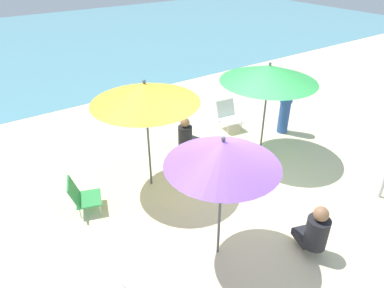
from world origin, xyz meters
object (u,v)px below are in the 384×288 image
Objects in this scene: beach_chair_b at (82,195)px; person_c at (186,136)px; umbrella_green at (269,73)px; beach_chair_a at (228,115)px; umbrella_purple at (223,153)px; person_b at (286,102)px; person_d at (225,171)px; person_a at (315,231)px; umbrella_yellow at (145,93)px.

person_c is (2.58, 0.58, 0.11)m from beach_chair_b.
beach_chair_a is at bearing 81.56° from umbrella_green.
umbrella_green reaches higher than umbrella_purple.
umbrella_green reaches higher than person_c.
umbrella_green is 1.32× the size of person_b.
umbrella_purple is 2.27× the size of person_d.
person_a reaches higher than person_c.
beach_chair_b is (-1.35, 2.10, -1.46)m from umbrella_purple.
umbrella_purple is 3.09m from umbrella_green.
beach_chair_b is 0.70× the size of person_a.
person_a is 0.58× the size of person_b.
beach_chair_a is 2.62m from person_d.
person_d is at bearing -118.87° from person_c.
umbrella_green reaches higher than beach_chair_a.
umbrella_purple reaches higher than person_d.
umbrella_yellow is at bearing 89.75° from umbrella_purple.
person_b is at bearing 19.15° from beach_chair_b.
beach_chair_b is 2.65m from person_c.
umbrella_yellow is 2.08m from beach_chair_b.
person_c is at bearing 144.31° from umbrella_green.
person_b is (3.74, 2.15, -0.98)m from umbrella_purple.
beach_chair_a is 1.07× the size of beach_chair_b.
beach_chair_a is 0.78× the size of person_c.
person_b reaches higher than beach_chair_b.
umbrella_purple is 2.11m from umbrella_yellow.
person_b is 1.80× the size of person_c.
beach_chair_b is 0.40× the size of person_b.
person_a is (-1.41, -2.53, -1.42)m from umbrella_green.
umbrella_yellow reaches higher than person_c.
umbrella_yellow reaches higher than beach_chair_b.
person_d is at bearing -43.26° from umbrella_yellow.
person_c is at bearing 15.53° from person_b.
person_b is at bearing 20.17° from umbrella_green.
person_a is (2.51, -2.92, 0.12)m from beach_chair_b.
beach_chair_a is 1.43m from person_b.
person_b is at bearing -23.27° from person_a.
umbrella_yellow is at bearing 28.07° from person_b.
beach_chair_b is (-1.36, -0.01, -1.58)m from umbrella_yellow.
person_d is (-0.17, -1.55, 0.00)m from person_c.
person_a reaches higher than beach_chair_b.
person_a is at bearing -14.83° from beach_chair_a.
beach_chair_b is 2.60m from person_d.
umbrella_green is at bearing 33.79° from umbrella_purple.
beach_chair_b is 3.85m from person_a.
person_b is 1.78× the size of person_d.
person_c is at bearing 31.28° from beach_chair_b.
umbrella_purple is 2.30× the size of person_c.
person_b reaches higher than person_a.
person_d is (-1.51, -0.59, -1.43)m from umbrella_green.
umbrella_yellow is at bearing 39.27° from person_a.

